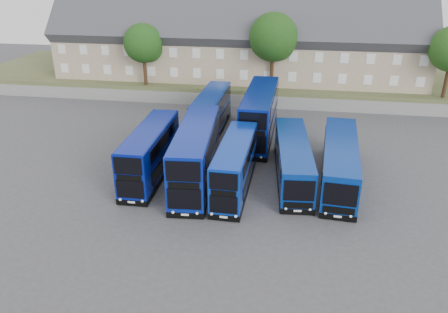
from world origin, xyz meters
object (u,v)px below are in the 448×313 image
coach_east_a (293,161)px  dd_front_mid (196,156)px  tree_mid (275,39)px  tree_west (144,45)px  dd_front_left (150,154)px

coach_east_a → dd_front_mid: bearing=-171.7°
tree_mid → dd_front_mid: bearing=-102.3°
coach_east_a → tree_west: 27.84m
dd_front_left → dd_front_mid: 3.97m
coach_east_a → tree_west: (-18.91, 19.69, 5.46)m
dd_front_mid → coach_east_a: bearing=8.9°
dd_front_left → tree_west: size_ratio=1.37×
dd_front_mid → tree_west: (-11.19, 21.53, 4.76)m
dd_front_left → dd_front_mid: (3.94, -0.41, 0.27)m
dd_front_mid → coach_east_a: (7.73, 1.84, -0.70)m
coach_east_a → tree_mid: bearing=93.2°
dd_front_mid → tree_mid: size_ratio=1.30×
dd_front_mid → coach_east_a: size_ratio=0.99×
dd_front_left → tree_west: tree_west is taller
dd_front_left → coach_east_a: (11.67, 1.43, -0.44)m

